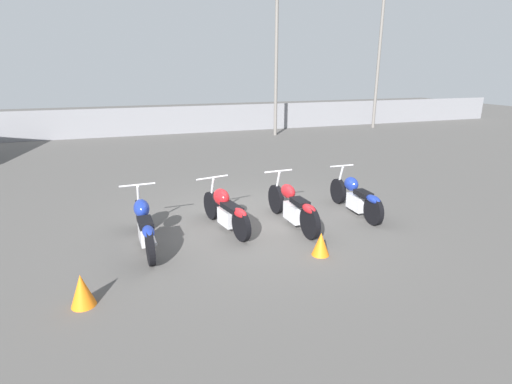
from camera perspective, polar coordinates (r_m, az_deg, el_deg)
name	(u,v)px	position (r m, az deg, el deg)	size (l,w,h in m)	color
ground_plane	(257,222)	(8.62, 0.19, -4.29)	(60.00, 60.00, 0.00)	#514F4C
fence_back	(174,120)	(20.63, -11.66, 9.99)	(40.00, 0.04, 1.36)	gray
light_pole_left	(381,36)	(23.29, 17.38, 20.44)	(0.70, 0.35, 8.12)	slate
light_pole_right	(276,52)	(19.75, 2.92, 19.29)	(0.70, 0.35, 6.43)	slate
motorcycle_slot_0	(144,225)	(7.59, -15.68, -4.52)	(0.68, 2.24, 1.01)	black
motorcycle_slot_1	(226,210)	(8.11, -4.31, -2.54)	(0.74, 1.95, 0.97)	black
motorcycle_slot_2	(293,206)	(8.32, 5.29, -2.03)	(0.66, 2.21, 1.02)	black
motorcycle_slot_3	(356,197)	(9.25, 14.10, -0.63)	(0.60, 2.10, 0.98)	black
traffic_cone_near	(321,244)	(7.17, 9.24, -7.33)	(0.31, 0.31, 0.42)	orange
traffic_cone_far	(82,290)	(6.15, -23.61, -12.74)	(0.34, 0.34, 0.48)	orange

